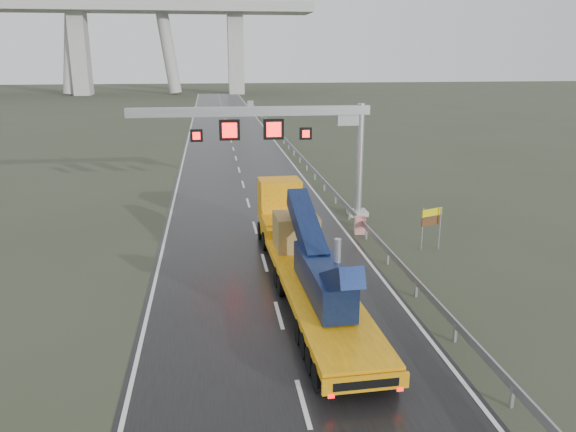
{
  "coord_description": "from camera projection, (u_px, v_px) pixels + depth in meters",
  "views": [
    {
      "loc": [
        -2.45,
        -16.42,
        10.08
      ],
      "look_at": [
        0.82,
        7.3,
        3.2
      ],
      "focal_mm": 35.0,
      "sensor_mm": 36.0,
      "label": 1
    }
  ],
  "objects": [
    {
      "name": "road",
      "position": [
        236.0,
        158.0,
        56.82
      ],
      "size": [
        11.0,
        200.0,
        0.02
      ],
      "primitive_type": "cube",
      "color": "black",
      "rests_on": "ground"
    },
    {
      "name": "exit_sign_pair",
      "position": [
        432.0,
        221.0,
        29.74
      ],
      "size": [
        1.29,
        0.56,
        2.33
      ],
      "rotation": [
        0.0,
        0.0,
        0.38
      ],
      "color": "gray",
      "rests_on": "ground"
    },
    {
      "name": "striped_barrier",
      "position": [
        360.0,
        225.0,
        32.71
      ],
      "size": [
        0.66,
        0.39,
        1.06
      ],
      "primitive_type": "cube",
      "rotation": [
        0.0,
        0.0,
        -0.09
      ],
      "color": "red",
      "rests_on": "ground"
    },
    {
      "name": "guardrail",
      "position": [
        313.0,
        169.0,
        47.91
      ],
      "size": [
        0.2,
        140.0,
        1.4
      ],
      "primitive_type": null,
      "color": "gray",
      "rests_on": "ground"
    },
    {
      "name": "heavy_haul_truck",
      "position": [
        300.0,
        246.0,
        25.94
      ],
      "size": [
        3.1,
        17.55,
        4.1
      ],
      "rotation": [
        0.0,
        0.0,
        0.03
      ],
      "color": "#FFB10E",
      "rests_on": "ground"
    },
    {
      "name": "ground",
      "position": [
        293.0,
        369.0,
        18.74
      ],
      "size": [
        400.0,
        400.0,
        0.0
      ],
      "primitive_type": "plane",
      "color": "#333A28",
      "rests_on": "ground"
    },
    {
      "name": "sign_gantry",
      "position": [
        285.0,
        130.0,
        34.6
      ],
      "size": [
        14.9,
        1.2,
        7.42
      ],
      "color": "#A8A8A3",
      "rests_on": "ground"
    }
  ]
}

